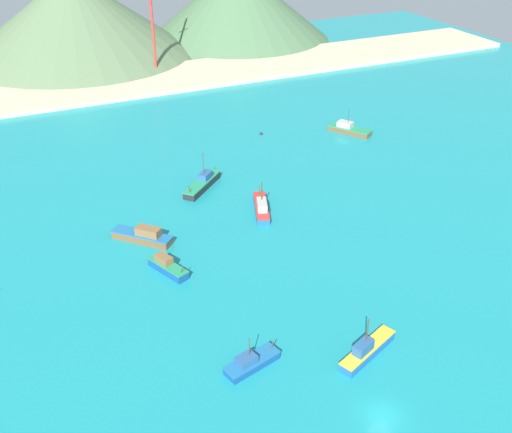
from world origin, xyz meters
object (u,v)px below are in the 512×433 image
object	(u,v)px
fishing_boat_0	(261,207)
fishing_boat_6	(349,129)
buoy_0	(261,134)
radio_tower	(152,15)
fishing_boat_4	(251,362)
fishing_boat_3	(167,267)
fishing_boat_11	(367,350)
fishing_boat_7	(203,183)
fishing_boat_2	(144,236)

from	to	relation	value
fishing_boat_0	fishing_boat_6	xyz separation A→B (m)	(32.73, 24.02, -0.11)
buoy_0	radio_tower	distance (m)	53.95
fishing_boat_0	fishing_boat_6	world-z (taller)	fishing_boat_0
fishing_boat_0	fishing_boat_4	xyz separation A→B (m)	(-17.03, -32.96, -0.21)
fishing_boat_6	radio_tower	bearing A→B (deg)	114.30
fishing_boat_3	fishing_boat_11	size ratio (longest dim) A/B	0.78
fishing_boat_4	fishing_boat_11	world-z (taller)	fishing_boat_11
fishing_boat_7	buoy_0	bearing A→B (deg)	41.93
fishing_boat_0	fishing_boat_11	xyz separation A→B (m)	(-3.61, -37.16, -0.01)
fishing_boat_2	fishing_boat_3	world-z (taller)	fishing_boat_3
fishing_boat_2	fishing_boat_4	distance (m)	32.69
fishing_boat_0	radio_tower	xyz separation A→B (m)	(6.54, 82.02, 15.65)
fishing_boat_7	buoy_0	size ratio (longest dim) A/B	12.92
fishing_boat_6	fishing_boat_7	xyz separation A→B (m)	(-38.59, -11.27, 0.07)
fishing_boat_3	fishing_boat_4	world-z (taller)	fishing_boat_4
fishing_boat_0	radio_tower	world-z (taller)	radio_tower
fishing_boat_4	fishing_boat_6	world-z (taller)	fishing_boat_6
fishing_boat_4	radio_tower	size ratio (longest dim) A/B	0.23
fishing_boat_11	radio_tower	xyz separation A→B (m)	(10.15, 119.18, 15.67)
radio_tower	fishing_boat_0	bearing A→B (deg)	-94.56
fishing_boat_2	fishing_boat_11	size ratio (longest dim) A/B	0.95
radio_tower	fishing_boat_2	bearing A→B (deg)	-108.29
fishing_boat_7	fishing_boat_11	bearing A→B (deg)	-87.42
fishing_boat_11	buoy_0	xyz separation A→B (m)	(18.42, 68.48, -0.80)
fishing_boat_6	fishing_boat_3	bearing A→B (deg)	-147.06
fishing_boat_0	fishing_boat_6	size ratio (longest dim) A/B	1.02
buoy_0	radio_tower	world-z (taller)	radio_tower
fishing_boat_0	buoy_0	size ratio (longest dim) A/B	13.36
fishing_boat_11	fishing_boat_2	bearing A→B (deg)	115.01
fishing_boat_3	fishing_boat_6	bearing A→B (deg)	32.94
fishing_boat_2	fishing_boat_6	xyz separation A→B (m)	(53.45, 24.51, -0.12)
fishing_boat_4	fishing_boat_6	distance (m)	75.65
radio_tower	fishing_boat_11	bearing A→B (deg)	-94.87
fishing_boat_7	fishing_boat_11	distance (m)	49.97
fishing_boat_2	radio_tower	size ratio (longest dim) A/B	0.27
fishing_boat_6	radio_tower	xyz separation A→B (m)	(-26.19, 57.99, 15.76)
fishing_boat_4	fishing_boat_11	xyz separation A→B (m)	(13.42, -4.20, 0.20)
fishing_boat_2	radio_tower	xyz separation A→B (m)	(27.26, 82.50, 15.64)
buoy_0	fishing_boat_11	bearing A→B (deg)	-105.06
buoy_0	fishing_boat_7	bearing A→B (deg)	-138.07
fishing_boat_3	buoy_0	xyz separation A→B (m)	(34.72, 41.40, -0.77)
fishing_boat_0	fishing_boat_2	world-z (taller)	fishing_boat_0
fishing_boat_2	fishing_boat_7	size ratio (longest dim) A/B	0.93
fishing_boat_2	fishing_boat_0	bearing A→B (deg)	1.34
fishing_boat_6	fishing_boat_2	bearing A→B (deg)	-155.37
fishing_boat_7	radio_tower	bearing A→B (deg)	79.85
buoy_0	radio_tower	xyz separation A→B (m)	(-8.27, 50.71, 16.47)
fishing_boat_6	radio_tower	distance (m)	65.56
fishing_boat_0	fishing_boat_4	size ratio (longest dim) A/B	1.33
fishing_boat_3	radio_tower	size ratio (longest dim) A/B	0.23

